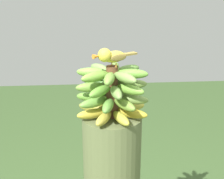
# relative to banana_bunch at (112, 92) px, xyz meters

# --- Properties ---
(banana_bunch) EXTENTS (0.32, 0.32, 0.23)m
(banana_bunch) POSITION_rel_banana_bunch_xyz_m (0.00, 0.00, 0.00)
(banana_bunch) COLOR brown
(banana_bunch) RESTS_ON banana_tree
(perched_bird) EXTENTS (0.19, 0.12, 0.08)m
(perched_bird) POSITION_rel_banana_bunch_xyz_m (-0.01, -0.01, 0.16)
(perched_bird) COLOR #C68933
(perched_bird) RESTS_ON banana_bunch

